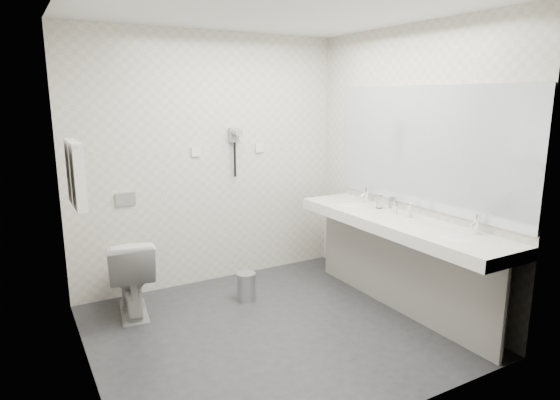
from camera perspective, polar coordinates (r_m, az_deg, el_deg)
floor at (r=4.10m, az=-0.81°, el=-15.13°), size 2.80×2.80×0.00m
ceiling at (r=3.69m, az=-0.94°, el=21.86°), size 2.80×2.80×0.00m
wall_back at (r=4.86m, az=-8.30°, el=4.63°), size 2.80×0.00×2.80m
wall_front at (r=2.65m, az=12.78°, el=-1.90°), size 2.80×0.00×2.80m
wall_left at (r=3.27m, az=-22.91°, el=0.09°), size 0.00×2.60×2.60m
wall_right at (r=4.53m, az=14.89°, el=3.79°), size 0.00×2.60×2.60m
vanity_counter at (r=4.29m, az=13.79°, el=-2.76°), size 0.55×2.20×0.10m
vanity_panel at (r=4.43m, az=13.75°, el=-8.03°), size 0.03×2.15×0.75m
vanity_post_near at (r=3.83m, az=25.01°, el=-12.18°), size 0.06×0.06×0.75m
vanity_post_far at (r=5.21m, az=6.13°, el=-4.67°), size 0.06×0.06×0.75m
mirror at (r=4.35m, az=16.73°, el=6.01°), size 0.02×2.20×1.05m
basin_near at (r=3.85m, az=20.45°, el=-4.35°), size 0.40×0.31×0.05m
basin_far at (r=4.76m, az=8.46°, el=-0.63°), size 0.40×0.31×0.05m
faucet_near at (r=3.98m, az=22.36°, el=-2.65°), size 0.04×0.04×0.15m
faucet_far at (r=4.86m, az=10.30°, el=0.66°), size 0.04×0.04×0.15m
soap_bottle_a at (r=4.43m, az=13.47°, el=-0.95°), size 0.06×0.06×0.10m
soap_bottle_c at (r=4.32m, az=15.15°, el=-1.14°), size 0.05×0.05×0.13m
glass_left at (r=4.65m, az=13.17°, el=-0.29°), size 0.06×0.06×0.10m
glass_right at (r=4.60m, az=11.77°, el=-0.24°), size 0.07×0.07×0.12m
toilet at (r=4.44m, az=-17.33°, el=-8.54°), size 0.49×0.74×0.70m
flush_plate at (r=4.66m, az=-17.88°, el=0.08°), size 0.18×0.02×0.12m
pedal_bin at (r=4.59m, az=-4.03°, el=-10.31°), size 0.23×0.23×0.25m
bin_lid at (r=4.54m, az=-4.06°, el=-8.76°), size 0.18×0.18×0.02m
towel_rail at (r=3.78m, az=-23.58°, el=6.16°), size 0.02×0.62×0.02m
towel_near at (r=3.66m, az=-22.88°, el=2.58°), size 0.07×0.24×0.48m
towel_far at (r=3.94m, az=-23.39°, el=3.15°), size 0.07×0.24×0.48m
dryer_cradle at (r=4.90m, az=-5.51°, el=7.70°), size 0.10×0.04×0.14m
dryer_barrel at (r=4.84m, az=-5.18°, el=8.00°), size 0.08×0.14×0.08m
dryer_cord at (r=4.91m, az=-5.38°, el=4.79°), size 0.02×0.02×0.35m
switch_plate_a at (r=4.78m, az=-9.96°, el=5.66°), size 0.09×0.02×0.09m
switch_plate_b at (r=5.06m, az=-2.45°, el=6.18°), size 0.09×0.02×0.09m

